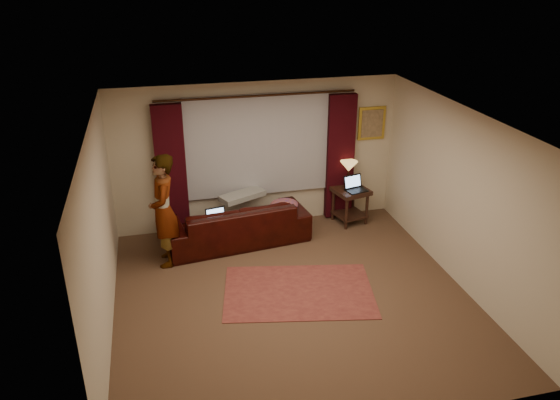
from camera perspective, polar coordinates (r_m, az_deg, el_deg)
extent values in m
cube|color=brown|center=(7.99, 1.34, -10.12)|extent=(5.00, 5.00, 0.01)
cube|color=silver|center=(6.87, 1.55, 8.15)|extent=(5.00, 5.00, 0.02)
cube|color=beige|center=(9.59, -2.41, 4.67)|extent=(5.00, 0.02, 2.60)
cube|color=beige|center=(5.31, 8.56, -13.14)|extent=(5.00, 0.02, 2.60)
cube|color=beige|center=(7.17, -18.30, -3.61)|extent=(0.02, 5.00, 2.60)
cube|color=beige|center=(8.29, 18.39, 0.18)|extent=(0.02, 5.00, 2.60)
cube|color=#9F9EA6|center=(9.47, -2.36, 5.70)|extent=(2.50, 0.05, 1.80)
cube|color=black|center=(9.37, -11.30, 2.96)|extent=(0.50, 0.14, 2.30)
cube|color=black|center=(9.91, 6.29, 4.46)|extent=(0.50, 0.14, 2.30)
cylinder|color=black|center=(9.18, -2.39, 10.82)|extent=(0.04, 0.04, 3.40)
cube|color=gold|center=(10.02, 9.55, 7.92)|extent=(0.50, 0.04, 0.60)
imported|color=black|center=(9.23, -4.57, -1.66)|extent=(2.52, 1.34, 0.97)
cube|color=gray|center=(9.34, -3.99, 1.92)|extent=(0.86, 0.62, 0.09)
ellipsoid|color=brown|center=(9.32, 0.43, -0.59)|extent=(0.61, 0.54, 0.21)
cube|color=brown|center=(8.10, 1.96, -9.52)|extent=(2.40, 1.83, 0.01)
cube|color=black|center=(10.04, 7.31, -0.56)|extent=(0.69, 0.69, 0.66)
imported|color=gray|center=(8.58, -12.07, -1.12)|extent=(0.55, 0.55, 1.82)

